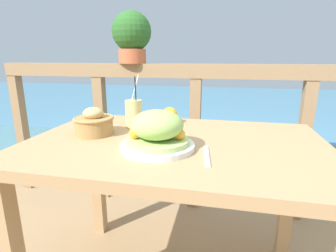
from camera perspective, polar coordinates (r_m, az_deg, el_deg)
patio_table at (r=1.08m, az=1.53°, el=-8.16°), size 1.17×0.77×0.73m
railing_fence at (r=1.75m, az=5.96°, el=3.12°), size 2.80×0.08×1.01m
sea_backdrop at (r=4.30m, az=9.46°, el=3.02°), size 12.00×4.00×0.36m
salad_plate at (r=0.93m, az=-2.39°, el=-1.41°), size 0.27×0.27×0.14m
drink_glass at (r=1.23m, az=-7.45°, el=2.68°), size 0.08×0.08×0.24m
bread_basket at (r=1.15m, az=-15.81°, el=0.64°), size 0.17×0.17×0.12m
potted_plant at (r=1.81m, az=-7.91°, el=18.96°), size 0.26×0.26×0.33m
fork at (r=0.89m, az=8.43°, el=-6.40°), size 0.04×0.18×0.00m
orange_near_basket at (r=1.30m, az=0.38°, el=2.38°), size 0.08×0.08×0.08m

